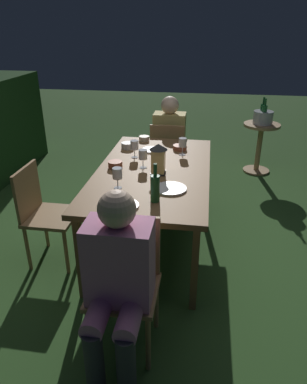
# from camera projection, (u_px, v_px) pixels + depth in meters

# --- Properties ---
(ground_plane) EXTENTS (16.00, 16.00, 0.00)m
(ground_plane) POSITION_uv_depth(u_px,v_px,m) (154.00, 241.00, 3.49)
(ground_plane) COLOR #2D5123
(dining_table) EXTENTS (1.83, 0.98, 0.76)m
(dining_table) POSITION_uv_depth(u_px,v_px,m) (154.00, 174.00, 3.18)
(dining_table) COLOR brown
(dining_table) RESTS_ON ground
(chair_side_right_a) EXTENTS (0.42, 0.40, 0.87)m
(chair_side_right_a) POSITION_uv_depth(u_px,v_px,m) (43.00, 211.00, 3.03)
(chair_side_right_a) COLOR #937047
(chair_side_right_a) RESTS_ON ground
(chair_head_near) EXTENTS (0.40, 0.42, 0.87)m
(chair_head_near) POSITION_uv_depth(u_px,v_px,m) (126.00, 278.00, 2.24)
(chair_head_near) COLOR #937047
(chair_head_near) RESTS_ON ground
(person_in_pink) EXTENTS (0.48, 0.38, 1.15)m
(person_in_pink) POSITION_uv_depth(u_px,v_px,m) (117.00, 278.00, 2.00)
(person_in_pink) COLOR #C675A3
(person_in_pink) RESTS_ON ground
(chair_head_far) EXTENTS (0.40, 0.42, 0.87)m
(chair_head_far) POSITION_uv_depth(u_px,v_px,m) (168.00, 154.00, 4.31)
(chair_head_far) COLOR #937047
(chair_head_far) RESTS_ON ground
(person_in_mustard) EXTENTS (0.48, 0.38, 1.15)m
(person_in_mustard) POSITION_uv_depth(u_px,v_px,m) (170.00, 137.00, 4.42)
(person_in_mustard) COLOR tan
(person_in_mustard) RESTS_ON ground
(lantern_centerpiece) EXTENTS (0.15, 0.15, 0.27)m
(lantern_centerpiece) POSITION_uv_depth(u_px,v_px,m) (158.00, 157.00, 3.00)
(lantern_centerpiece) COLOR black
(lantern_centerpiece) RESTS_ON dining_table
(green_bottle_on_table) EXTENTS (0.07, 0.07, 0.29)m
(green_bottle_on_table) POSITION_uv_depth(u_px,v_px,m) (155.00, 188.00, 2.55)
(green_bottle_on_table) COLOR #144723
(green_bottle_on_table) RESTS_ON dining_table
(wine_glass_a) EXTENTS (0.08, 0.08, 0.17)m
(wine_glass_a) POSITION_uv_depth(u_px,v_px,m) (143.00, 155.00, 3.13)
(wine_glass_a) COLOR silver
(wine_glass_a) RESTS_ON dining_table
(wine_glass_b) EXTENTS (0.08, 0.08, 0.17)m
(wine_glass_b) POSITION_uv_depth(u_px,v_px,m) (117.00, 174.00, 2.75)
(wine_glass_b) COLOR silver
(wine_glass_b) RESTS_ON dining_table
(wine_glass_c) EXTENTS (0.08, 0.08, 0.17)m
(wine_glass_c) POSITION_uv_depth(u_px,v_px,m) (134.00, 146.00, 3.37)
(wine_glass_c) COLOR silver
(wine_glass_c) RESTS_ON dining_table
(wine_glass_d) EXTENTS (0.08, 0.08, 0.17)m
(wine_glass_d) POSITION_uv_depth(u_px,v_px,m) (183.00, 143.00, 3.44)
(wine_glass_d) COLOR silver
(wine_glass_d) RESTS_ON dining_table
(plate_a) EXTENTS (0.21, 0.21, 0.01)m
(plate_a) POSITION_uv_depth(u_px,v_px,m) (124.00, 205.00, 2.52)
(plate_a) COLOR white
(plate_a) RESTS_ON dining_table
(plate_b) EXTENTS (0.25, 0.25, 0.01)m
(plate_b) POSITION_uv_depth(u_px,v_px,m) (170.00, 189.00, 2.77)
(plate_b) COLOR white
(plate_b) RESTS_ON dining_table
(plate_c) EXTENTS (0.20, 0.20, 0.01)m
(plate_c) POSITION_uv_depth(u_px,v_px,m) (152.00, 150.00, 3.60)
(plate_c) COLOR white
(plate_c) RESTS_ON dining_table
(bowl_olives) EXTENTS (0.11, 0.11, 0.05)m
(bowl_olives) POSITION_uv_depth(u_px,v_px,m) (144.00, 138.00, 3.89)
(bowl_olives) COLOR #BCAD8E
(bowl_olives) RESTS_ON dining_table
(bowl_bread) EXTENTS (0.14, 0.14, 0.05)m
(bowl_bread) POSITION_uv_depth(u_px,v_px,m) (180.00, 147.00, 3.62)
(bowl_bread) COLOR #9E5138
(bowl_bread) RESTS_ON dining_table
(bowl_salad) EXTENTS (0.13, 0.13, 0.06)m
(bowl_salad) POSITION_uv_depth(u_px,v_px,m) (128.00, 145.00, 3.66)
(bowl_salad) COLOR silver
(bowl_salad) RESTS_ON dining_table
(bowl_dip) EXTENTS (0.13, 0.13, 0.06)m
(bowl_dip) POSITION_uv_depth(u_px,v_px,m) (115.00, 164.00, 3.17)
(bowl_dip) COLOR #9E5138
(bowl_dip) RESTS_ON dining_table
(side_table) EXTENTS (0.49, 0.49, 0.69)m
(side_table) POSITION_uv_depth(u_px,v_px,m) (260.00, 141.00, 4.91)
(side_table) COLOR #9E7A51
(side_table) RESTS_ON ground
(ice_bucket) EXTENTS (0.26, 0.26, 0.34)m
(ice_bucket) POSITION_uv_depth(u_px,v_px,m) (263.00, 116.00, 4.77)
(ice_bucket) COLOR #B2B7BF
(ice_bucket) RESTS_ON side_table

